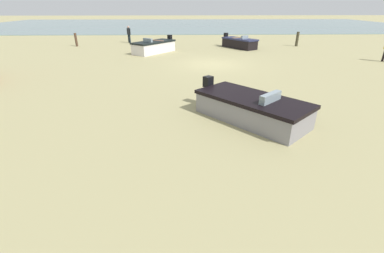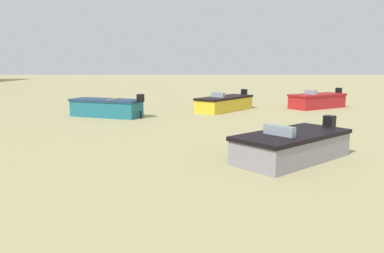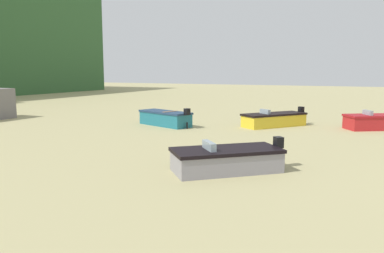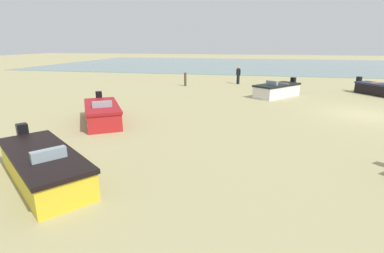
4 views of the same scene
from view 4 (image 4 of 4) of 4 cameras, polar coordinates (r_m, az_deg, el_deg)
ground_plane at (r=18.07m, az=30.53°, el=1.95°), size 160.00×160.00×0.00m
tidal_water at (r=53.16m, az=18.81°, el=11.27°), size 80.00×36.00×0.06m
boat_white_0 at (r=21.65m, az=16.23°, el=6.82°), size 3.48×3.83×1.23m
boat_red_1 at (r=14.60m, az=-17.12°, el=2.47°), size 3.30×4.00×1.21m
boat_black_2 at (r=25.41m, az=32.76°, el=6.14°), size 2.94×3.48×1.17m
boat_yellow_3 at (r=9.13m, az=-26.97°, el=-6.81°), size 4.26×3.73×1.17m
mooring_post_mid_beach at (r=26.10m, az=-1.32°, el=9.18°), size 0.21×0.21×1.17m
beach_walker_distant at (r=27.68m, az=9.02°, el=10.15°), size 0.48×0.48×1.62m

